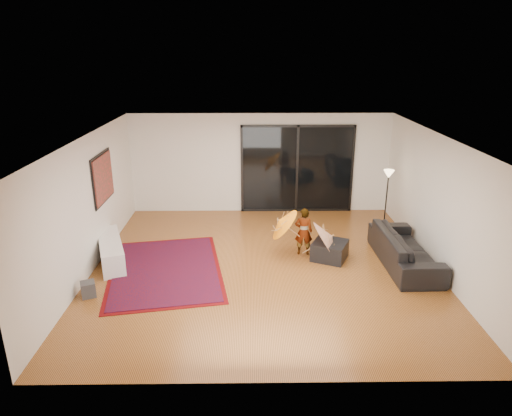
{
  "coord_description": "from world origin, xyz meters",
  "views": [
    {
      "loc": [
        -0.28,
        -8.56,
        4.3
      ],
      "look_at": [
        -0.16,
        0.56,
        1.1
      ],
      "focal_mm": 32.0,
      "sensor_mm": 36.0,
      "label": 1
    }
  ],
  "objects_px": {
    "ottoman": "(330,250)",
    "sofa": "(405,249)",
    "child": "(304,231)",
    "media_console": "(111,250)"
  },
  "relations": [
    {
      "from": "child",
      "to": "media_console",
      "type": "bearing_deg",
      "value": 8.34
    },
    {
      "from": "child",
      "to": "ottoman",
      "type": "bearing_deg",
      "value": 159.95
    },
    {
      "from": "media_console",
      "to": "ottoman",
      "type": "height_order",
      "value": "media_console"
    },
    {
      "from": "ottoman",
      "to": "sofa",
      "type": "bearing_deg",
      "value": -10.7
    },
    {
      "from": "sofa",
      "to": "child",
      "type": "relative_size",
      "value": 2.23
    },
    {
      "from": "media_console",
      "to": "child",
      "type": "height_order",
      "value": "child"
    },
    {
      "from": "sofa",
      "to": "child",
      "type": "xyz_separation_m",
      "value": [
        -2.07,
        0.53,
        0.19
      ]
    },
    {
      "from": "media_console",
      "to": "sofa",
      "type": "distance_m",
      "value": 6.21
    },
    {
      "from": "ottoman",
      "to": "child",
      "type": "height_order",
      "value": "child"
    },
    {
      "from": "sofa",
      "to": "ottoman",
      "type": "relative_size",
      "value": 3.48
    }
  ]
}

